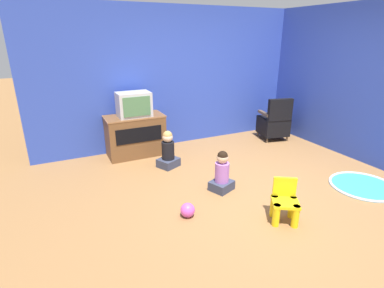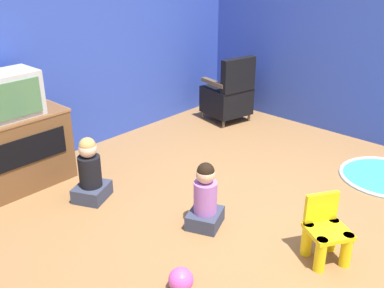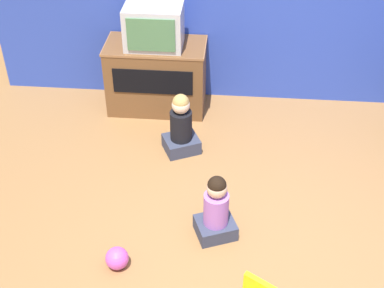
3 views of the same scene
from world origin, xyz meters
name	(u,v)px [view 1 (image 1 of 3)]	position (x,y,z in m)	size (l,w,h in m)	color
ground_plane	(263,190)	(0.00, 0.00, 0.00)	(30.00, 30.00, 0.00)	olive
wall_back	(173,78)	(-0.36, 2.44, 1.29)	(5.28, 0.12, 2.59)	#2D47B2
tv_cabinet	(135,135)	(-1.25, 2.09, 0.38)	(1.02, 0.54, 0.73)	brown
television	(134,104)	(-1.25, 2.05, 0.94)	(0.56, 0.38, 0.42)	#B7B7BC
black_armchair	(274,123)	(1.58, 1.70, 0.35)	(0.62, 0.63, 0.89)	brown
yellow_kid_chair	(285,205)	(-0.25, -0.68, 0.21)	(0.40, 0.40, 0.50)	yellow
play_mat	(363,186)	(1.37, -0.54, 0.01)	(0.92, 0.92, 0.04)	teal
child_watching_left	(222,173)	(-0.53, 0.27, 0.25)	(0.37, 0.35, 0.59)	#33384C
child_watching_center	(168,151)	(-0.91, 1.35, 0.27)	(0.40, 0.38, 0.62)	#33384C
toy_ball	(188,210)	(-1.24, -0.12, 0.09)	(0.17, 0.17, 0.17)	#CC4CB2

